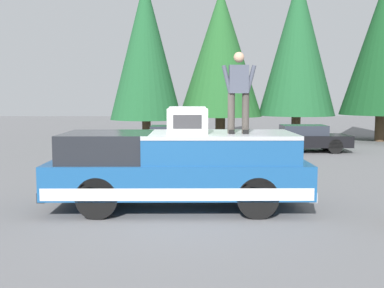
{
  "coord_description": "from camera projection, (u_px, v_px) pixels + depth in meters",
  "views": [
    {
      "loc": [
        -9.64,
        -0.47,
        2.45
      ],
      "look_at": [
        0.81,
        -0.52,
        1.35
      ],
      "focal_mm": 43.5,
      "sensor_mm": 36.0,
      "label": 1
    }
  ],
  "objects": [
    {
      "name": "person_on_truck_bed",
      "position": [
        239.0,
        90.0,
        9.66
      ],
      "size": [
        0.29,
        0.72,
        1.69
      ],
      "color": "#423D38",
      "rests_on": "pickup_truck"
    },
    {
      "name": "pickup_truck",
      "position": [
        179.0,
        168.0,
        10.06
      ],
      "size": [
        2.01,
        5.54,
        1.65
      ],
      "color": "navy",
      "rests_on": "ground"
    },
    {
      "name": "ground_plane",
      "position": [
        168.0,
        211.0,
        9.84
      ],
      "size": [
        90.0,
        90.0,
        0.0
      ],
      "primitive_type": "plane",
      "color": "slate"
    },
    {
      "name": "conifer_left",
      "position": [
        298.0,
        45.0,
        25.56
      ],
      "size": [
        4.21,
        4.21,
        9.08
      ],
      "color": "#4C3826",
      "rests_on": "ground"
    },
    {
      "name": "parked_car_black",
      "position": [
        301.0,
        138.0,
        20.2
      ],
      "size": [
        1.64,
        4.1,
        1.16
      ],
      "color": "black",
      "rests_on": "ground"
    },
    {
      "name": "conifer_center_right",
      "position": [
        146.0,
        49.0,
        24.55
      ],
      "size": [
        3.82,
        3.82,
        8.58
      ],
      "color": "#4C3826",
      "rests_on": "ground"
    },
    {
      "name": "compressor_unit",
      "position": [
        187.0,
        120.0,
        9.79
      ],
      "size": [
        0.65,
        0.84,
        0.56
      ],
      "color": "silver",
      "rests_on": "pickup_truck"
    },
    {
      "name": "conifer_far_left",
      "position": [
        383.0,
        47.0,
        24.35
      ],
      "size": [
        4.3,
        4.3,
        8.51
      ],
      "color": "#4C3826",
      "rests_on": "ground"
    },
    {
      "name": "parked_car_maroon",
      "position": [
        171.0,
        139.0,
        19.81
      ],
      "size": [
        1.64,
        4.1,
        1.16
      ],
      "color": "maroon",
      "rests_on": "ground"
    },
    {
      "name": "conifer_center_left",
      "position": [
        221.0,
        53.0,
        25.57
      ],
      "size": [
        4.59,
        4.59,
        8.28
      ],
      "color": "#4C3826",
      "rests_on": "ground"
    }
  ]
}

